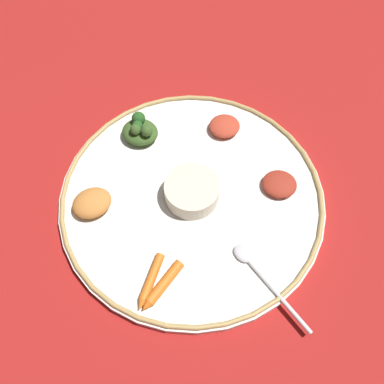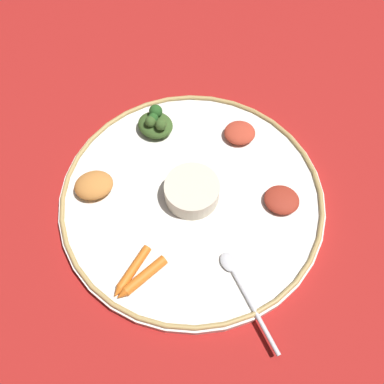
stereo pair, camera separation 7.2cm
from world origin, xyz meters
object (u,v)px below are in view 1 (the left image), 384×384
(spoon, at_px, (260,273))
(greens_pile, at_px, (140,130))
(carrot_near_spoon, at_px, (150,281))
(carrot_outer, at_px, (162,286))
(center_bowl, at_px, (192,191))

(spoon, distance_m, greens_pile, 0.33)
(carrot_near_spoon, bearing_deg, carrot_outer, 155.86)
(spoon, xyz_separation_m, greens_pile, (0.19, -0.27, 0.02))
(center_bowl, bearing_deg, carrot_near_spoon, 65.58)
(spoon, xyz_separation_m, carrot_near_spoon, (0.17, 0.01, 0.00))
(greens_pile, height_order, carrot_outer, greens_pile)
(spoon, xyz_separation_m, carrot_outer, (0.15, 0.02, 0.00))
(carrot_near_spoon, xyz_separation_m, carrot_outer, (-0.02, 0.01, 0.00))
(carrot_near_spoon, relative_size, carrot_outer, 1.11)
(center_bowl, relative_size, greens_pile, 1.14)
(spoon, bearing_deg, carrot_outer, 6.23)
(center_bowl, xyz_separation_m, carrot_near_spoon, (0.07, 0.15, -0.01))
(spoon, distance_m, carrot_outer, 0.15)
(carrot_outer, bearing_deg, greens_pile, -81.75)
(spoon, relative_size, carrot_outer, 1.80)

